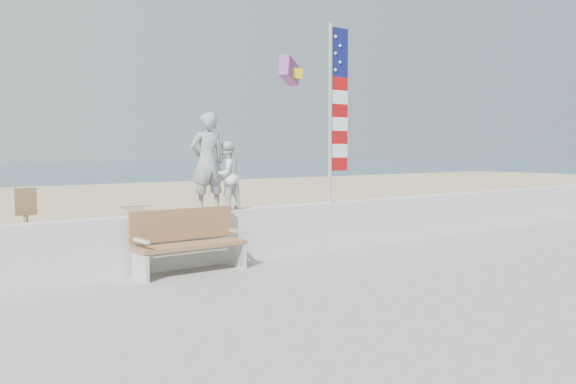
% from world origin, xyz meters
% --- Properties ---
extents(ground, '(220.00, 220.00, 0.00)m').
position_xyz_m(ground, '(0.00, 0.00, 0.00)').
color(ground, '#2B4757').
rests_on(ground, ground).
extents(sand, '(90.00, 40.00, 0.08)m').
position_xyz_m(sand, '(0.00, 9.00, 0.04)').
color(sand, tan).
rests_on(sand, ground).
extents(seawall, '(30.00, 0.35, 0.90)m').
position_xyz_m(seawall, '(0.00, 2.00, 0.63)').
color(seawall, silver).
rests_on(seawall, boardwalk).
extents(adult, '(0.65, 0.46, 1.67)m').
position_xyz_m(adult, '(-1.37, 2.00, 1.91)').
color(adult, gray).
rests_on(adult, seawall).
extents(child, '(0.67, 0.57, 1.19)m').
position_xyz_m(child, '(-1.00, 2.00, 1.67)').
color(child, silver).
rests_on(child, seawall).
extents(bench, '(1.80, 0.57, 1.00)m').
position_xyz_m(bench, '(-2.00, 1.55, 0.69)').
color(bench, '#966941').
rests_on(bench, boardwalk).
extents(flag, '(0.50, 0.08, 3.50)m').
position_xyz_m(flag, '(1.53, 2.00, 2.99)').
color(flag, white).
rests_on(flag, seawall).
extents(parafoil_kite, '(0.87, 0.70, 0.61)m').
position_xyz_m(parafoil_kite, '(2.05, 4.10, 3.91)').
color(parafoil_kite, red).
rests_on(parafoil_kite, ground).
extents(sign, '(0.32, 0.07, 1.46)m').
position_xyz_m(sign, '(-4.09, 2.79, 0.94)').
color(sign, olive).
rests_on(sign, sand).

